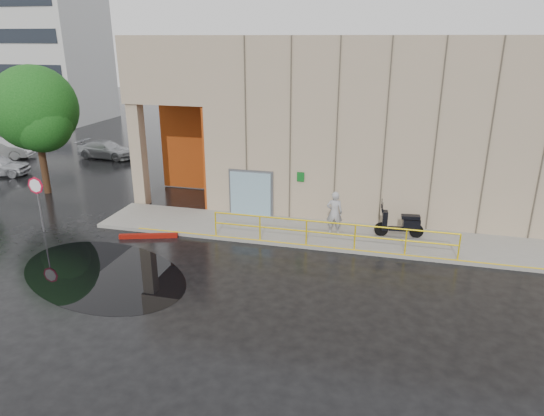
{
  "coord_description": "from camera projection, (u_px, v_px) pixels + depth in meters",
  "views": [
    {
      "loc": [
        6.32,
        -14.32,
        7.93
      ],
      "look_at": [
        1.94,
        3.0,
        1.61
      ],
      "focal_mm": 32.0,
      "sensor_mm": 36.0,
      "label": 1
    }
  ],
  "objects": [
    {
      "name": "sidewalk",
      "position": [
        328.0,
        235.0,
        20.35
      ],
      "size": [
        20.0,
        3.0,
        0.15
      ],
      "primitive_type": "cube",
      "color": "gray",
      "rests_on": "ground"
    },
    {
      "name": "scooter",
      "position": [
        401.0,
        217.0,
        19.69
      ],
      "size": [
        2.01,
        0.83,
        1.53
      ],
      "rotation": [
        0.0,
        0.0,
        0.1
      ],
      "color": "black",
      "rests_on": "sidewalk"
    },
    {
      "name": "tree_near",
      "position": [
        36.0,
        112.0,
        24.54
      ],
      "size": [
        4.31,
        4.31,
        6.67
      ],
      "rotation": [
        0.0,
        0.0,
        0.05
      ],
      "color": "#311D10",
      "rests_on": "ground"
    },
    {
      "name": "building",
      "position": [
        371.0,
        114.0,
        24.65
      ],
      "size": [
        20.0,
        10.17,
        8.0
      ],
      "color": "tan",
      "rests_on": "ground"
    },
    {
      "name": "ground",
      "position": [
        198.0,
        273.0,
        17.19
      ],
      "size": [
        120.0,
        120.0,
        0.0
      ],
      "primitive_type": "plane",
      "color": "black",
      "rests_on": "ground"
    },
    {
      "name": "distant_building",
      "position": [
        35.0,
        41.0,
        46.73
      ],
      "size": [
        12.0,
        8.08,
        15.0
      ],
      "color": "beige",
      "rests_on": "ground"
    },
    {
      "name": "person",
      "position": [
        334.0,
        213.0,
        20.02
      ],
      "size": [
        0.71,
        0.51,
        1.83
      ],
      "primitive_type": "imported",
      "rotation": [
        0.0,
        0.0,
        3.25
      ],
      "color": "#9A9A9E",
      "rests_on": "sidewalk"
    },
    {
      "name": "guardrail",
      "position": [
        330.0,
        234.0,
        18.86
      ],
      "size": [
        9.56,
        0.06,
        1.03
      ],
      "color": "#DEBE0B",
      "rests_on": "sidewalk"
    },
    {
      "name": "car_c",
      "position": [
        106.0,
        150.0,
        33.37
      ],
      "size": [
        4.22,
        1.97,
        1.19
      ],
      "primitive_type": "imported",
      "rotation": [
        0.0,
        0.0,
        1.5
      ],
      "color": "#A1A4A9",
      "rests_on": "ground"
    },
    {
      "name": "stop_sign",
      "position": [
        37.0,
        192.0,
        20.26
      ],
      "size": [
        0.74,
        0.1,
        2.45
      ],
      "rotation": [
        0.0,
        0.0,
        -0.41
      ],
      "color": "slate",
      "rests_on": "ground"
    },
    {
      "name": "puddle",
      "position": [
        103.0,
        273.0,
        17.19
      ],
      "size": [
        8.4,
        7.01,
        0.01
      ],
      "primitive_type": "cube",
      "rotation": [
        0.0,
        0.0,
        -0.42
      ],
      "color": "black",
      "rests_on": "ground"
    },
    {
      "name": "red_curb",
      "position": [
        148.0,
        236.0,
        20.2
      ],
      "size": [
        2.34,
        0.89,
        0.18
      ],
      "primitive_type": "cube",
      "rotation": [
        0.0,
        0.0,
        0.3
      ],
      "color": "maroon",
      "rests_on": "ground"
    },
    {
      "name": "car_b",
      "position": [
        1.0,
        149.0,
        33.29
      ],
      "size": [
        4.27,
        2.49,
        1.33
      ],
      "primitive_type": "imported",
      "rotation": [
        0.0,
        0.0,
        1.86
      ],
      "color": "silver",
      "rests_on": "ground"
    }
  ]
}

